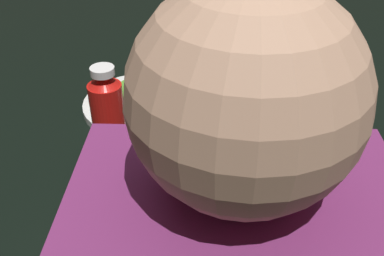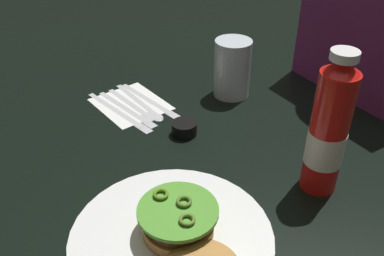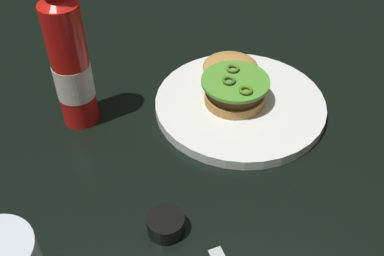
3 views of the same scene
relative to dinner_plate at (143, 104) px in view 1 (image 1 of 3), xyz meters
name	(u,v)px [view 1 (image 1 of 3)]	position (x,y,z in m)	size (l,w,h in m)	color
ground_plane	(209,142)	(-0.17, 0.14, -0.01)	(3.00, 3.00, 0.00)	black
dinner_plate	(143,104)	(0.00, 0.00, 0.00)	(0.30, 0.30, 0.02)	white
burger_sandwich	(129,95)	(0.03, 0.01, 0.03)	(0.19, 0.12, 0.05)	#B88140
ketchup_bottle	(110,134)	(0.02, 0.28, 0.10)	(0.06, 0.06, 0.25)	red
water_glass	(296,179)	(-0.32, 0.34, 0.06)	(0.08, 0.08, 0.13)	silver
condiment_cup	(240,142)	(-0.24, 0.16, 0.00)	(0.05, 0.05, 0.03)	black
napkin	(311,137)	(-0.40, 0.12, -0.01)	(0.16, 0.14, 0.00)	white
butter_knife	(295,126)	(-0.37, 0.08, 0.00)	(0.22, 0.06, 0.00)	silver
table_knife	(298,131)	(-0.37, 0.10, 0.00)	(0.20, 0.06, 0.00)	silver
fork_utensil	(304,136)	(-0.38, 0.12, 0.00)	(0.18, 0.04, 0.00)	silver
spoon_utensil	(301,141)	(-0.37, 0.14, 0.00)	(0.20, 0.03, 0.00)	silver
steak_knife	(306,147)	(-0.38, 0.16, 0.00)	(0.21, 0.05, 0.00)	silver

